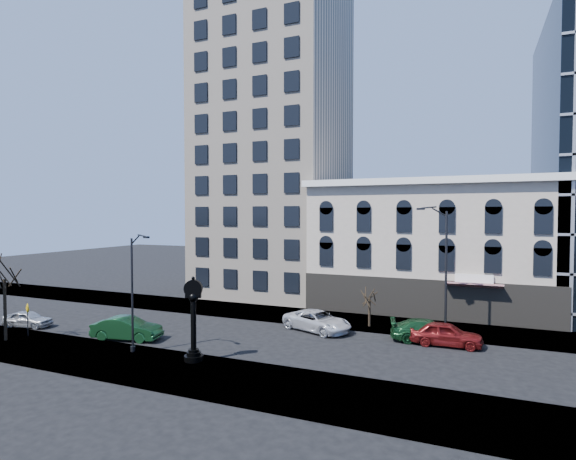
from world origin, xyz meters
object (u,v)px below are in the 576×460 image
at_px(street_lamp_near, 136,262).
at_px(car_near_a, 28,319).
at_px(warning_sign, 28,314).
at_px(car_near_b, 127,328).
at_px(street_clock, 193,323).

xyz_separation_m(street_lamp_near, car_near_a, (-13.45, 2.33, -5.50)).
height_order(warning_sign, car_near_a, warning_sign).
xyz_separation_m(warning_sign, car_near_a, (-2.97, 2.23, -1.16)).
bearing_deg(car_near_b, car_near_a, 78.79).
bearing_deg(warning_sign, car_near_a, 165.92).
relative_size(street_clock, warning_sign, 2.13).
bearing_deg(street_lamp_near, car_near_b, 161.51).
relative_size(warning_sign, car_near_a, 0.63).
relative_size(car_near_a, car_near_b, 0.77).
bearing_deg(car_near_b, warning_sign, 96.44).
bearing_deg(street_clock, warning_sign, 157.68).
xyz_separation_m(street_clock, car_near_a, (-17.71, 2.10, -1.84)).
xyz_separation_m(car_near_a, car_near_b, (10.18, 0.28, 0.17)).
bearing_deg(car_near_b, street_clock, -120.34).
bearing_deg(car_near_a, street_lamp_near, -112.94).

